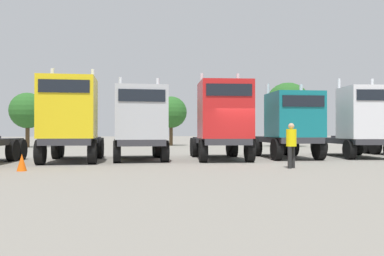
{
  "coord_description": "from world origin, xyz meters",
  "views": [
    {
      "loc": [
        -7.17,
        -17.3,
        1.46
      ],
      "look_at": [
        -1.48,
        3.1,
        1.63
      ],
      "focal_mm": 37.82,
      "sensor_mm": 36.0,
      "label": 1
    }
  ],
  "objects_px": {
    "semi_truck_red": "(222,120)",
    "semi_truck_white": "(361,122)",
    "visitor_in_hivis": "(291,142)",
    "traffic_cone_far": "(22,162)",
    "semi_truck_yellow": "(70,119)",
    "semi_truck_teal": "(290,124)",
    "semi_truck_silver": "(140,123)"
  },
  "relations": [
    {
      "from": "semi_truck_white",
      "to": "visitor_in_hivis",
      "type": "bearing_deg",
      "value": -43.71
    },
    {
      "from": "semi_truck_white",
      "to": "traffic_cone_far",
      "type": "xyz_separation_m",
      "value": [
        -16.74,
        -2.75,
        -1.63
      ]
    },
    {
      "from": "semi_truck_white",
      "to": "traffic_cone_far",
      "type": "relative_size",
      "value": 10.39
    },
    {
      "from": "traffic_cone_far",
      "to": "semi_truck_white",
      "type": "bearing_deg",
      "value": 9.31
    },
    {
      "from": "semi_truck_silver",
      "to": "semi_truck_red",
      "type": "height_order",
      "value": "semi_truck_red"
    },
    {
      "from": "semi_truck_silver",
      "to": "semi_truck_teal",
      "type": "bearing_deg",
      "value": 90.98
    },
    {
      "from": "semi_truck_red",
      "to": "semi_truck_teal",
      "type": "relative_size",
      "value": 1.07
    },
    {
      "from": "semi_truck_red",
      "to": "traffic_cone_far",
      "type": "height_order",
      "value": "semi_truck_red"
    },
    {
      "from": "semi_truck_yellow",
      "to": "visitor_in_hivis",
      "type": "relative_size",
      "value": 3.65
    },
    {
      "from": "semi_truck_red",
      "to": "visitor_in_hivis",
      "type": "relative_size",
      "value": 3.81
    },
    {
      "from": "semi_truck_yellow",
      "to": "visitor_in_hivis",
      "type": "xyz_separation_m",
      "value": [
        8.46,
        -5.37,
        -1.0
      ]
    },
    {
      "from": "semi_truck_red",
      "to": "semi_truck_white",
      "type": "height_order",
      "value": "semi_truck_red"
    },
    {
      "from": "semi_truck_red",
      "to": "semi_truck_white",
      "type": "bearing_deg",
      "value": 98.44
    },
    {
      "from": "semi_truck_red",
      "to": "traffic_cone_far",
      "type": "distance_m",
      "value": 9.56
    },
    {
      "from": "semi_truck_red",
      "to": "visitor_in_hivis",
      "type": "height_order",
      "value": "semi_truck_red"
    },
    {
      "from": "semi_truck_yellow",
      "to": "semi_truck_silver",
      "type": "bearing_deg",
      "value": 99.18
    },
    {
      "from": "semi_truck_teal",
      "to": "semi_truck_silver",
      "type": "bearing_deg",
      "value": -85.24
    },
    {
      "from": "traffic_cone_far",
      "to": "visitor_in_hivis",
      "type": "bearing_deg",
      "value": -9.16
    },
    {
      "from": "semi_truck_red",
      "to": "visitor_in_hivis",
      "type": "xyz_separation_m",
      "value": [
        1.18,
        -4.69,
        -0.99
      ]
    },
    {
      "from": "semi_truck_red",
      "to": "traffic_cone_far",
      "type": "bearing_deg",
      "value": -60.27
    },
    {
      "from": "traffic_cone_far",
      "to": "semi_truck_red",
      "type": "bearing_deg",
      "value": 18.99
    },
    {
      "from": "semi_truck_yellow",
      "to": "traffic_cone_far",
      "type": "relative_size",
      "value": 10.23
    },
    {
      "from": "semi_truck_silver",
      "to": "visitor_in_hivis",
      "type": "xyz_separation_m",
      "value": [
        5.19,
        -5.5,
        -0.85
      ]
    },
    {
      "from": "semi_truck_white",
      "to": "visitor_in_hivis",
      "type": "distance_m",
      "value": 8.02
    },
    {
      "from": "semi_truck_red",
      "to": "semi_truck_teal",
      "type": "bearing_deg",
      "value": 104.13
    },
    {
      "from": "semi_truck_silver",
      "to": "visitor_in_hivis",
      "type": "distance_m",
      "value": 7.61
    },
    {
      "from": "semi_truck_silver",
      "to": "semi_truck_teal",
      "type": "height_order",
      "value": "semi_truck_silver"
    },
    {
      "from": "semi_truck_yellow",
      "to": "semi_truck_teal",
      "type": "distance_m",
      "value": 11.14
    },
    {
      "from": "visitor_in_hivis",
      "to": "semi_truck_yellow",
      "type": "bearing_deg",
      "value": 23.02
    },
    {
      "from": "semi_truck_silver",
      "to": "semi_truck_red",
      "type": "bearing_deg",
      "value": 83.72
    },
    {
      "from": "semi_truck_teal",
      "to": "visitor_in_hivis",
      "type": "xyz_separation_m",
      "value": [
        -2.67,
        -4.91,
        -0.8
      ]
    },
    {
      "from": "semi_truck_yellow",
      "to": "traffic_cone_far",
      "type": "bearing_deg",
      "value": -16.65
    }
  ]
}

